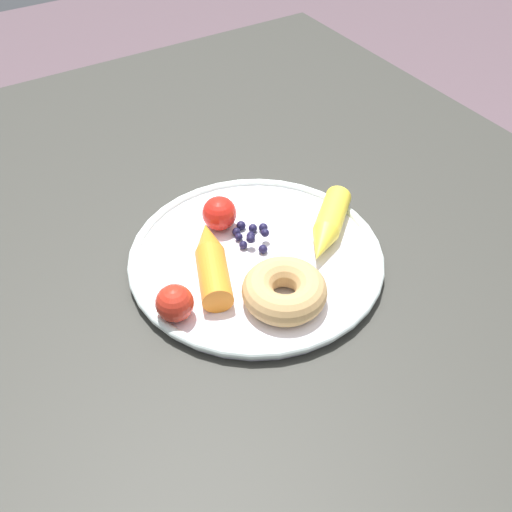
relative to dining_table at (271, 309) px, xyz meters
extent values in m
cube|color=#32322D|center=(0.00, 0.00, 0.06)|extent=(1.28, 0.99, 0.03)
cube|color=#35352A|center=(-0.58, 0.43, -0.31)|extent=(0.05, 0.05, 0.70)
cylinder|color=white|center=(-0.02, -0.01, 0.08)|extent=(0.30, 0.30, 0.01)
torus|color=silver|center=(-0.02, -0.01, 0.08)|extent=(0.31, 0.31, 0.01)
cylinder|color=orange|center=(0.00, -0.08, 0.10)|extent=(0.09, 0.06, 0.04)
cone|color=orange|center=(-0.06, -0.05, 0.10)|extent=(0.06, 0.05, 0.04)
cylinder|color=yellow|center=(-0.02, 0.10, 0.10)|extent=(0.07, 0.08, 0.03)
cone|color=yellow|center=(0.02, 0.06, 0.10)|extent=(0.06, 0.06, 0.03)
torus|color=tan|center=(0.06, -0.02, 0.10)|extent=(0.10, 0.10, 0.04)
sphere|color=#191638|center=(-0.06, 0.01, 0.09)|extent=(0.01, 0.01, 0.01)
sphere|color=#191638|center=(-0.05, 0.00, 0.09)|extent=(0.01, 0.01, 0.01)
sphere|color=#191638|center=(-0.06, -0.01, 0.09)|extent=(0.01, 0.01, 0.01)
sphere|color=#191638|center=(-0.05, 0.02, 0.09)|extent=(0.01, 0.01, 0.01)
sphere|color=#191638|center=(-0.02, 0.00, 0.09)|extent=(0.01, 0.01, 0.01)
sphere|color=#191638|center=(-0.04, -0.02, 0.09)|extent=(0.01, 0.01, 0.01)
sphere|color=#191638|center=(-0.07, -0.01, 0.09)|extent=(0.01, 0.01, 0.01)
sphere|color=#191638|center=(-0.07, 0.00, 0.09)|extent=(0.01, 0.01, 0.01)
sphere|color=#191638|center=(-0.04, 0.01, 0.10)|extent=(0.01, 0.01, 0.01)
sphere|color=#191638|center=(-0.04, -0.01, 0.10)|extent=(0.01, 0.01, 0.01)
sphere|color=red|center=(-0.09, -0.02, 0.11)|extent=(0.04, 0.04, 0.04)
sphere|color=red|center=(0.02, -0.14, 0.10)|extent=(0.04, 0.04, 0.04)
camera|label=1|loc=(0.44, -0.29, 0.59)|focal=42.59mm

